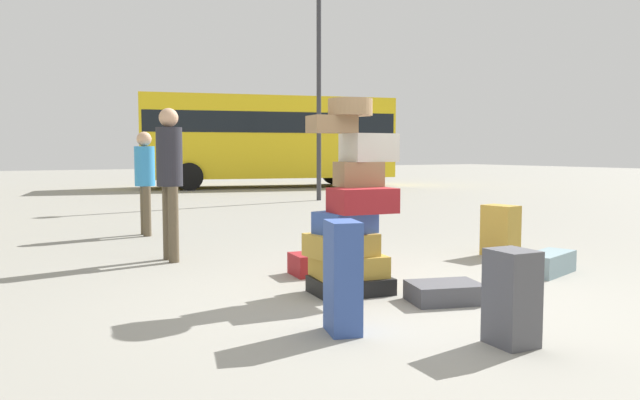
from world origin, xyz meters
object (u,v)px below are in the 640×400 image
(suitcase_slate_left_side, at_px, (549,263))
(suitcase_navy_foreground_near, at_px, (343,277))
(suitcase_tower, at_px, (352,214))
(parked_bus, at_px, (267,135))
(suitcase_maroon_behind_tower, at_px, (320,264))
(suitcase_tan_foreground_far, at_px, (500,231))
(lamp_post, at_px, (319,44))
(person_tourist_with_camera, at_px, (170,170))
(suitcase_maroon_upright_blue, at_px, (346,252))
(suitcase_charcoal_right_side, at_px, (512,298))
(person_bearded_onlooker, at_px, (145,174))
(suitcase_charcoal_white_trunk, at_px, (445,292))

(suitcase_slate_left_side, bearing_deg, suitcase_navy_foreground_near, 175.76)
(suitcase_tower, bearing_deg, parked_bus, 66.83)
(suitcase_maroon_behind_tower, height_order, suitcase_navy_foreground_near, suitcase_navy_foreground_near)
(suitcase_tan_foreground_far, height_order, lamp_post, lamp_post)
(suitcase_slate_left_side, bearing_deg, suitcase_maroon_behind_tower, 132.73)
(person_tourist_with_camera, bearing_deg, suitcase_maroon_upright_blue, 53.31)
(suitcase_charcoal_right_side, distance_m, person_bearded_onlooker, 6.65)
(suitcase_tan_foreground_far, relative_size, lamp_post, 0.10)
(parked_bus, distance_m, lamp_post, 6.62)
(person_bearded_onlooker, xyz_separation_m, person_tourist_with_camera, (-0.33, -2.35, 0.13))
(suitcase_charcoal_white_trunk, distance_m, parked_bus, 17.20)
(suitcase_charcoal_white_trunk, xyz_separation_m, lamp_post, (4.60, 9.92, 3.92))
(lamp_post, bearing_deg, suitcase_maroon_behind_tower, -120.43)
(suitcase_slate_left_side, relative_size, suitcase_maroon_upright_blue, 1.10)
(suitcase_navy_foreground_near, height_order, suitcase_charcoal_white_trunk, suitcase_navy_foreground_near)
(suitcase_slate_left_side, height_order, person_tourist_with_camera, person_tourist_with_camera)
(suitcase_slate_left_side, distance_m, suitcase_charcoal_right_side, 2.63)
(person_tourist_with_camera, xyz_separation_m, lamp_post, (6.01, 6.79, 2.94))
(person_tourist_with_camera, bearing_deg, suitcase_charcoal_right_side, 13.43)
(parked_bus, bearing_deg, person_tourist_with_camera, -105.81)
(suitcase_maroon_behind_tower, relative_size, lamp_post, 0.10)
(lamp_post, bearing_deg, suitcase_charcoal_white_trunk, -114.87)
(suitcase_charcoal_white_trunk, bearing_deg, person_tourist_with_camera, 132.13)
(suitcase_navy_foreground_near, bearing_deg, suitcase_maroon_behind_tower, 81.14)
(suitcase_slate_left_side, xyz_separation_m, person_bearded_onlooker, (-2.83, 5.12, 0.82))
(suitcase_tower, relative_size, suitcase_slate_left_side, 2.43)
(suitcase_tan_foreground_far, height_order, person_tourist_with_camera, person_tourist_with_camera)
(suitcase_navy_foreground_near, height_order, suitcase_slate_left_side, suitcase_navy_foreground_near)
(suitcase_charcoal_white_trunk, xyz_separation_m, suitcase_maroon_upright_blue, (0.23, 1.90, 0.06))
(suitcase_tower, xyz_separation_m, person_tourist_with_camera, (-0.92, 2.43, 0.35))
(suitcase_tower, bearing_deg, suitcase_maroon_upright_blue, 59.16)
(suitcase_tower, distance_m, suitcase_charcoal_right_side, 1.86)
(suitcase_slate_left_side, distance_m, suitcase_charcoal_white_trunk, 1.79)
(suitcase_navy_foreground_near, bearing_deg, suitcase_maroon_upright_blue, 73.87)
(suitcase_tower, bearing_deg, suitcase_charcoal_right_side, -87.85)
(suitcase_maroon_behind_tower, distance_m, suitcase_charcoal_right_side, 2.69)
(suitcase_slate_left_side, xyz_separation_m, lamp_post, (2.84, 9.56, 3.89))
(suitcase_charcoal_white_trunk, distance_m, person_tourist_with_camera, 3.57)
(person_bearded_onlooker, relative_size, parked_bus, 0.17)
(suitcase_tan_foreground_far, height_order, suitcase_maroon_upright_blue, suitcase_tan_foreground_far)
(suitcase_maroon_upright_blue, bearing_deg, suitcase_maroon_behind_tower, -166.84)
(person_tourist_with_camera, bearing_deg, suitcase_charcoal_white_trunk, 24.50)
(person_tourist_with_camera, bearing_deg, suitcase_tan_foreground_far, 64.62)
(suitcase_maroon_behind_tower, bearing_deg, lamp_post, 67.59)
(suitcase_navy_foreground_near, relative_size, person_bearded_onlooker, 0.51)
(suitcase_charcoal_white_trunk, xyz_separation_m, person_bearded_onlooker, (-1.07, 5.48, 0.85))
(suitcase_charcoal_right_side, height_order, lamp_post, lamp_post)
(suitcase_maroon_behind_tower, relative_size, person_tourist_with_camera, 0.33)
(suitcase_tan_foreground_far, bearing_deg, suitcase_navy_foreground_near, -160.81)
(suitcase_charcoal_white_trunk, xyz_separation_m, suitcase_charcoal_right_side, (-0.42, -1.11, 0.24))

